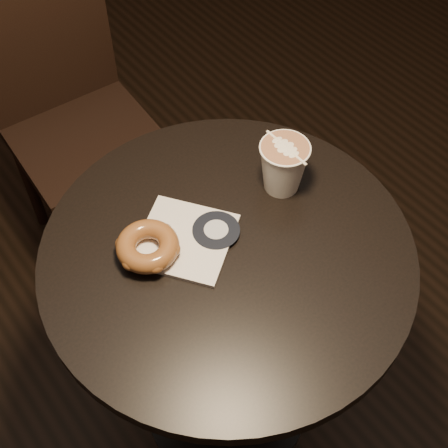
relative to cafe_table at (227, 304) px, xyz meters
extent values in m
plane|color=black|center=(0.00, 0.00, -0.55)|extent=(4.50, 4.50, 0.00)
cylinder|color=black|center=(0.00, 0.00, 0.18)|extent=(0.70, 0.70, 0.03)
cylinder|color=black|center=(0.00, 0.00, -0.18)|extent=(0.07, 0.07, 0.70)
cylinder|color=black|center=(0.00, 0.00, -0.54)|extent=(0.44, 0.44, 0.02)
cube|color=black|center=(0.05, 0.72, -0.12)|extent=(0.40, 0.40, 0.04)
cube|color=black|center=(0.06, 0.89, 0.16)|extent=(0.39, 0.06, 0.52)
cylinder|color=black|center=(-0.12, 0.57, -0.33)|extent=(0.03, 0.03, 0.43)
cylinder|color=black|center=(0.20, 0.55, -0.33)|extent=(0.03, 0.03, 0.43)
cylinder|color=black|center=(-0.10, 0.89, -0.33)|extent=(0.03, 0.03, 0.43)
cylinder|color=black|center=(0.22, 0.88, -0.33)|extent=(0.03, 0.03, 0.43)
cube|color=silver|center=(-0.05, 0.06, 0.20)|extent=(0.23, 0.23, 0.01)
torus|color=brown|center=(-0.12, 0.08, 0.23)|extent=(0.12, 0.12, 0.04)
camera|label=1|loc=(-0.41, -0.52, 1.14)|focal=50.00mm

